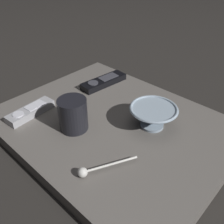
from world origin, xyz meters
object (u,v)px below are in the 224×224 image
tv_remote_near (104,81)px  coffee_mug (73,114)px  tv_remote_far (31,111)px  cereal_bowl (153,116)px  teaspoon (90,170)px

tv_remote_near → coffee_mug: bearing=-63.6°
coffee_mug → tv_remote_far: size_ratio=0.61×
cereal_bowl → coffee_mug: coffee_mug is taller
cereal_bowl → tv_remote_far: size_ratio=0.88×
coffee_mug → tv_remote_near: (-0.12, 0.24, -0.04)m
tv_remote_far → tv_remote_near: bearing=84.2°
teaspoon → tv_remote_near: same height
teaspoon → tv_remote_near: 0.44m
cereal_bowl → coffee_mug: 0.23m
cereal_bowl → tv_remote_near: 0.29m
teaspoon → cereal_bowl: bearing=90.2°
tv_remote_near → teaspoon: bearing=-49.5°
tv_remote_far → coffee_mug: bearing=18.6°
cereal_bowl → tv_remote_near: size_ratio=0.75×
teaspoon → tv_remote_near: (-0.28, 0.33, -0.00)m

